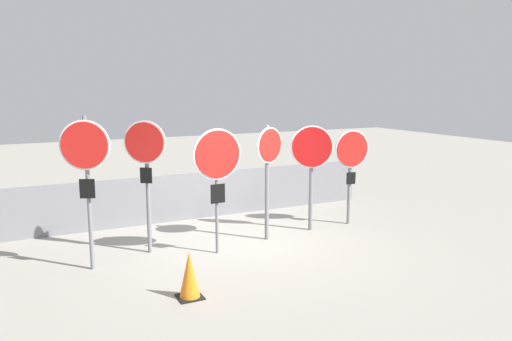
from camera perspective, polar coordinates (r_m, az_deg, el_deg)
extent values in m
plane|color=gray|center=(9.50, -1.84, -8.35)|extent=(40.00, 40.00, 0.00)
cube|color=slate|center=(11.27, -6.39, -2.84)|extent=(8.33, 0.12, 1.02)
cylinder|color=slate|center=(8.34, -18.58, -2.57)|extent=(0.07, 0.07, 2.48)
cylinder|color=white|center=(8.16, -18.99, 2.76)|extent=(0.73, 0.34, 0.79)
cylinder|color=red|center=(8.14, -19.02, 2.74)|extent=(0.67, 0.32, 0.73)
cube|color=black|center=(8.26, -18.73, -1.98)|extent=(0.23, 0.12, 0.31)
cylinder|color=slate|center=(8.94, -12.25, -2.36)|extent=(0.07, 0.07, 2.22)
cylinder|color=white|center=(8.75, -12.59, 3.18)|extent=(0.63, 0.44, 0.75)
cylinder|color=red|center=(8.73, -12.63, 3.17)|extent=(0.58, 0.41, 0.69)
cube|color=black|center=(8.83, -12.45, -0.55)|extent=(0.19, 0.14, 0.27)
cylinder|color=slate|center=(8.73, -4.53, -2.53)|extent=(0.06, 0.06, 2.19)
cylinder|color=white|center=(8.56, -4.45, 1.87)|extent=(0.89, 0.07, 0.89)
cylinder|color=red|center=(8.55, -4.39, 1.85)|extent=(0.83, 0.06, 0.83)
cube|color=black|center=(8.68, -4.39, -2.65)|extent=(0.27, 0.04, 0.34)
cylinder|color=slate|center=(9.50, 1.25, -1.45)|extent=(0.08, 0.08, 2.21)
cylinder|color=white|center=(9.34, 1.56, 2.91)|extent=(0.64, 0.28, 0.68)
cylinder|color=red|center=(9.33, 1.64, 2.90)|extent=(0.58, 0.25, 0.62)
cylinder|color=slate|center=(10.21, 6.30, -1.45)|extent=(0.08, 0.08, 1.96)
cylinder|color=white|center=(10.03, 6.42, 2.70)|extent=(0.78, 0.41, 0.86)
cylinder|color=red|center=(10.01, 6.43, 2.68)|extent=(0.73, 0.38, 0.80)
cylinder|color=slate|center=(10.79, 10.63, -1.08)|extent=(0.07, 0.07, 1.91)
cylinder|color=white|center=(10.64, 10.91, 2.43)|extent=(0.80, 0.08, 0.80)
cylinder|color=red|center=(10.63, 10.96, 2.42)|extent=(0.74, 0.08, 0.74)
cube|color=black|center=(10.74, 10.80, -0.88)|extent=(0.21, 0.04, 0.25)
cube|color=black|center=(7.28, -7.56, -14.12)|extent=(0.35, 0.35, 0.02)
cone|color=orange|center=(7.15, -7.62, -11.65)|extent=(0.29, 0.29, 0.65)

